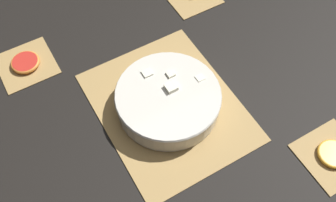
{
  "coord_description": "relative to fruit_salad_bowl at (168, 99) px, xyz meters",
  "views": [
    {
      "loc": [
        0.49,
        -0.29,
        0.91
      ],
      "look_at": [
        0.0,
        0.0,
        0.03
      ],
      "focal_mm": 42.0,
      "sensor_mm": 36.0,
      "label": 1
    }
  ],
  "objects": [
    {
      "name": "grapefruit_slice",
      "position": [
        -0.34,
        -0.29,
        -0.03
      ],
      "size": [
        0.08,
        0.08,
        0.01
      ],
      "color": "red",
      "rests_on": "coaster_mat_near_left"
    },
    {
      "name": "orange_slice_whole",
      "position": [
        0.34,
        0.29,
        -0.03
      ],
      "size": [
        0.08,
        0.08,
        0.01
      ],
      "color": "orange",
      "rests_on": "coaster_mat_far_right"
    },
    {
      "name": "coaster_mat_near_left",
      "position": [
        -0.34,
        -0.29,
        -0.04
      ],
      "size": [
        0.16,
        0.16,
        0.01
      ],
      "color": "#A8844C",
      "rests_on": "ground_plane"
    },
    {
      "name": "fruit_salad_bowl",
      "position": [
        0.0,
        0.0,
        0.0
      ],
      "size": [
        0.28,
        0.28,
        0.07
      ],
      "color": "silver",
      "rests_on": "bamboo_mat_center"
    },
    {
      "name": "ground_plane",
      "position": [
        0.0,
        0.0,
        -0.04
      ],
      "size": [
        6.0,
        6.0,
        0.0
      ],
      "primitive_type": "plane",
      "color": "black"
    },
    {
      "name": "coaster_mat_far_right",
      "position": [
        0.34,
        0.29,
        -0.04
      ],
      "size": [
        0.16,
        0.16,
        0.01
      ],
      "color": "#A8844C",
      "rests_on": "ground_plane"
    },
    {
      "name": "bamboo_mat_center",
      "position": [
        0.0,
        0.0,
        -0.04
      ],
      "size": [
        0.45,
        0.36,
        0.01
      ],
      "color": "#A8844C",
      "rests_on": "ground_plane"
    }
  ]
}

